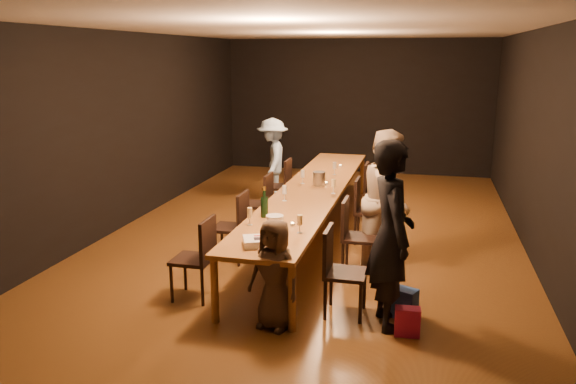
% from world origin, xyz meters
% --- Properties ---
extents(ground, '(10.00, 10.00, 0.00)m').
position_xyz_m(ground, '(0.00, 0.00, 0.00)').
color(ground, '#3F210F').
rests_on(ground, ground).
extents(room_shell, '(6.04, 10.04, 3.02)m').
position_xyz_m(room_shell, '(0.00, 0.00, 2.08)').
color(room_shell, black).
rests_on(room_shell, ground).
extents(table, '(0.90, 6.00, 0.75)m').
position_xyz_m(table, '(0.00, 0.00, 0.70)').
color(table, brown).
rests_on(table, ground).
extents(chair_right_0, '(0.42, 0.42, 0.93)m').
position_xyz_m(chair_right_0, '(0.85, -2.40, 0.47)').
color(chair_right_0, black).
rests_on(chair_right_0, ground).
extents(chair_right_1, '(0.42, 0.42, 0.93)m').
position_xyz_m(chair_right_1, '(0.85, -1.20, 0.47)').
color(chair_right_1, black).
rests_on(chair_right_1, ground).
extents(chair_right_2, '(0.42, 0.42, 0.93)m').
position_xyz_m(chair_right_2, '(0.85, 0.00, 0.47)').
color(chair_right_2, black).
rests_on(chair_right_2, ground).
extents(chair_right_3, '(0.42, 0.42, 0.93)m').
position_xyz_m(chair_right_3, '(0.85, 1.20, 0.47)').
color(chair_right_3, black).
rests_on(chair_right_3, ground).
extents(chair_left_0, '(0.42, 0.42, 0.93)m').
position_xyz_m(chair_left_0, '(-0.85, -2.40, 0.47)').
color(chair_left_0, black).
rests_on(chair_left_0, ground).
extents(chair_left_1, '(0.42, 0.42, 0.93)m').
position_xyz_m(chair_left_1, '(-0.85, -1.20, 0.47)').
color(chair_left_1, black).
rests_on(chair_left_1, ground).
extents(chair_left_2, '(0.42, 0.42, 0.93)m').
position_xyz_m(chair_left_2, '(-0.85, 0.00, 0.47)').
color(chair_left_2, black).
rests_on(chair_left_2, ground).
extents(chair_left_3, '(0.42, 0.42, 0.93)m').
position_xyz_m(chair_left_3, '(-0.85, 1.20, 0.47)').
color(chair_left_3, black).
rests_on(chair_left_3, ground).
extents(woman_birthday, '(0.64, 0.79, 1.88)m').
position_xyz_m(woman_birthday, '(1.30, -2.51, 0.94)').
color(woman_birthday, black).
rests_on(woman_birthday, ground).
extents(woman_tan, '(0.88, 1.01, 1.76)m').
position_xyz_m(woman_tan, '(1.15, -0.88, 0.88)').
color(woman_tan, beige).
rests_on(woman_tan, ground).
extents(man_blue, '(0.78, 1.09, 1.52)m').
position_xyz_m(man_blue, '(-1.16, 2.04, 0.76)').
color(man_blue, '#97BCE9').
rests_on(man_blue, ground).
extents(child, '(0.62, 0.49, 1.12)m').
position_xyz_m(child, '(0.21, -2.85, 0.56)').
color(child, '#463527').
rests_on(child, ground).
extents(gift_bag_red, '(0.25, 0.15, 0.29)m').
position_xyz_m(gift_bag_red, '(1.50, -2.72, 0.14)').
color(gift_bag_red, '#B81B55').
rests_on(gift_bag_red, ground).
extents(gift_bag_blue, '(0.30, 0.25, 0.31)m').
position_xyz_m(gift_bag_blue, '(1.45, -2.33, 0.16)').
color(gift_bag_blue, '#234598').
rests_on(gift_bag_blue, ground).
extents(birthday_cake, '(0.43, 0.39, 0.08)m').
position_xyz_m(birthday_cake, '(-0.01, -2.58, 0.79)').
color(birthday_cake, white).
rests_on(birthday_cake, table).
extents(plate_stack, '(0.25, 0.25, 0.11)m').
position_xyz_m(plate_stack, '(-0.05, -1.87, 0.81)').
color(plate_stack, white).
rests_on(plate_stack, table).
extents(champagne_bottle, '(0.11, 0.11, 0.37)m').
position_xyz_m(champagne_bottle, '(-0.26, -1.59, 0.94)').
color(champagne_bottle, black).
rests_on(champagne_bottle, table).
extents(ice_bucket, '(0.24, 0.24, 0.21)m').
position_xyz_m(ice_bucket, '(0.06, 0.22, 0.85)').
color(ice_bucket, '#AEAEB3').
rests_on(ice_bucket, table).
extents(wineglass_0, '(0.06, 0.06, 0.21)m').
position_xyz_m(wineglass_0, '(-0.33, -1.94, 0.85)').
color(wineglass_0, beige).
rests_on(wineglass_0, table).
extents(wineglass_1, '(0.06, 0.06, 0.21)m').
position_xyz_m(wineglass_1, '(0.29, -2.10, 0.85)').
color(wineglass_1, beige).
rests_on(wineglass_1, table).
extents(wineglass_2, '(0.06, 0.06, 0.21)m').
position_xyz_m(wineglass_2, '(-0.21, -0.79, 0.85)').
color(wineglass_2, silver).
rests_on(wineglass_2, table).
extents(wineglass_3, '(0.06, 0.06, 0.21)m').
position_xyz_m(wineglass_3, '(0.35, -0.23, 0.85)').
color(wineglass_3, beige).
rests_on(wineglass_3, table).
extents(wineglass_4, '(0.06, 0.06, 0.21)m').
position_xyz_m(wineglass_4, '(-0.20, 0.28, 0.85)').
color(wineglass_4, silver).
rests_on(wineglass_4, table).
extents(wineglass_5, '(0.06, 0.06, 0.21)m').
position_xyz_m(wineglass_5, '(0.16, 1.03, 0.85)').
color(wineglass_5, silver).
rests_on(wineglass_5, table).
extents(tealight_near, '(0.05, 0.05, 0.03)m').
position_xyz_m(tealight_near, '(0.15, -1.85, 0.77)').
color(tealight_near, '#B2B7B2').
rests_on(tealight_near, table).
extents(tealight_mid, '(0.05, 0.05, 0.03)m').
position_xyz_m(tealight_mid, '(0.15, 0.32, 0.77)').
color(tealight_mid, '#B2B7B2').
rests_on(tealight_mid, table).
extents(tealight_far, '(0.05, 0.05, 0.03)m').
position_xyz_m(tealight_far, '(0.15, 1.72, 0.77)').
color(tealight_far, '#B2B7B2').
rests_on(tealight_far, table).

